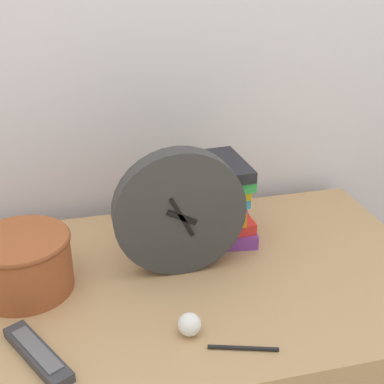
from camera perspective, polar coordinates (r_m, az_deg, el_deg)
wall_back at (r=1.43m, az=-7.65°, el=15.40°), size 6.00×0.04×2.40m
desk_clock at (r=1.18m, az=-1.32°, el=-2.24°), size 0.30×0.05×0.30m
book_stack at (r=1.33m, az=1.42°, el=-1.07°), size 0.27×0.20×0.21m
basket at (r=1.21m, az=-17.58°, el=-7.10°), size 0.21×0.21×0.13m
tv_remote at (r=1.06m, az=-16.16°, el=-16.24°), size 0.13×0.19×0.02m
crumpled_paper_ball at (r=1.07m, az=-0.27°, el=-13.95°), size 0.05×0.05×0.05m
pen at (r=1.05m, az=5.48°, el=-16.24°), size 0.13×0.05×0.01m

